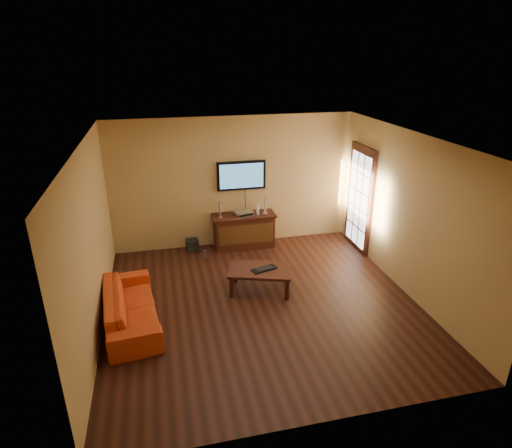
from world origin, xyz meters
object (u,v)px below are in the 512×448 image
object	(u,v)px
sofa	(130,301)
game_console	(257,209)
coffee_table	(260,272)
keyboard	(264,269)
speaker_right	(265,206)
subwoofer	(192,245)
media_console	(244,231)
speaker_left	(220,210)
av_receiver	(244,213)
bottle	(205,254)
television	(241,175)

from	to	relation	value
sofa	game_console	bearing A→B (deg)	-54.02
coffee_table	keyboard	distance (m)	0.10
sofa	game_console	size ratio (longest dim) A/B	9.11
coffee_table	keyboard	xyz separation A→B (m)	(0.06, -0.03, 0.07)
speaker_right	subwoofer	xyz separation A→B (m)	(-1.54, 0.07, -0.76)
game_console	subwoofer	world-z (taller)	game_console
coffee_table	sofa	world-z (taller)	sofa
media_console	sofa	distance (m)	3.18
speaker_left	av_receiver	bearing A→B (deg)	1.32
sofa	av_receiver	size ratio (longest dim) A/B	5.14
sofa	subwoofer	distance (m)	2.60
sofa	speaker_right	bearing A→B (deg)	-56.06
speaker_left	media_console	bearing A→B (deg)	3.56
sofa	bottle	world-z (taller)	sofa
game_console	television	bearing A→B (deg)	145.35
av_receiver	subwoofer	distance (m)	1.26
sofa	bottle	xyz separation A→B (m)	(1.35, 1.87, -0.27)
coffee_table	game_console	bearing A→B (deg)	78.08
sofa	subwoofer	bearing A→B (deg)	-32.27
television	media_console	bearing A→B (deg)	-90.00
speaker_left	keyboard	xyz separation A→B (m)	(0.47, -1.82, -0.45)
sofa	speaker_left	distance (m)	2.88
speaker_left	av_receiver	size ratio (longest dim) A/B	0.94
speaker_right	subwoofer	bearing A→B (deg)	177.31
television	bottle	bearing A→B (deg)	-145.59
speaker_left	subwoofer	size ratio (longest dim) A/B	1.43
media_console	subwoofer	xyz separation A→B (m)	(-1.09, 0.05, -0.24)
coffee_table	sofa	distance (m)	2.18
television	speaker_right	size ratio (longest dim) A/B	2.88
subwoofer	game_console	bearing A→B (deg)	-6.55
speaker_right	keyboard	distance (m)	1.94
television	sofa	distance (m)	3.52
sofa	av_receiver	world-z (taller)	av_receiver
speaker_right	bottle	world-z (taller)	speaker_right
speaker_left	keyboard	bearing A→B (deg)	-75.56
av_receiver	game_console	distance (m)	0.30
media_console	sofa	size ratio (longest dim) A/B	0.69
media_console	sofa	xyz separation A→B (m)	(-2.23, -2.27, 0.00)
bottle	subwoofer	bearing A→B (deg)	114.56
game_console	speaker_left	bearing A→B (deg)	-176.61
speaker_left	speaker_right	distance (m)	0.95
speaker_right	bottle	distance (m)	1.59
coffee_table	speaker_right	xyz separation A→B (m)	(0.54, 1.80, 0.52)
av_receiver	subwoofer	size ratio (longest dim) A/B	1.52
subwoofer	bottle	xyz separation A→B (m)	(0.20, -0.45, -0.02)
media_console	television	world-z (taller)	television
subwoofer	keyboard	bearing A→B (deg)	-65.44
av_receiver	game_console	world-z (taller)	game_console
sofa	subwoofer	xyz separation A→B (m)	(1.14, 2.32, -0.25)
television	av_receiver	bearing A→B (deg)	-91.28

